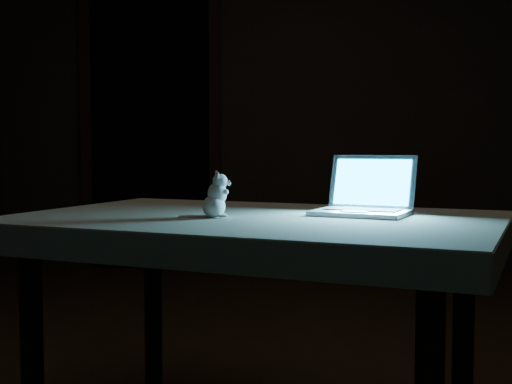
# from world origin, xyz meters

# --- Properties ---
(floor) EXTENTS (5.00, 5.00, 0.00)m
(floor) POSITION_xyz_m (0.00, 0.00, 0.00)
(floor) COLOR black
(floor) RESTS_ON ground
(back_wall) EXTENTS (4.50, 0.04, 2.60)m
(back_wall) POSITION_xyz_m (0.00, 2.50, 1.30)
(back_wall) COLOR black
(back_wall) RESTS_ON ground
(doorway) EXTENTS (1.06, 0.36, 2.13)m
(doorway) POSITION_xyz_m (-1.10, 2.50, 1.06)
(doorway) COLOR black
(doorway) RESTS_ON back_wall
(table) EXTENTS (1.55, 1.27, 0.71)m
(table) POSITION_xyz_m (-0.16, -0.62, 0.36)
(table) COLOR black
(table) RESTS_ON floor
(tablecloth) EXTENTS (1.68, 1.45, 0.08)m
(tablecloth) POSITION_xyz_m (-0.08, -0.60, 0.68)
(tablecloth) COLOR #BDB29A
(tablecloth) RESTS_ON table
(laptop) EXTENTS (0.35, 0.33, 0.19)m
(laptop) POSITION_xyz_m (0.16, -0.59, 0.82)
(laptop) COLOR silver
(laptop) RESTS_ON tablecloth
(plush_mouse) EXTENTS (0.14, 0.14, 0.14)m
(plush_mouse) POSITION_xyz_m (-0.28, -0.68, 0.79)
(plush_mouse) COLOR silver
(plush_mouse) RESTS_ON tablecloth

